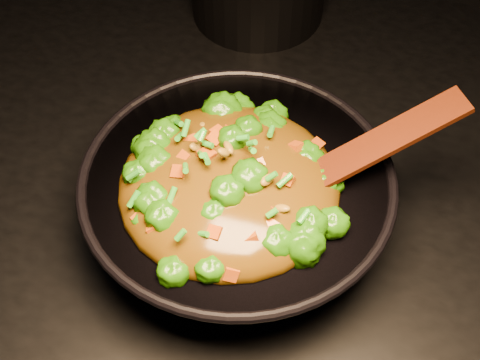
% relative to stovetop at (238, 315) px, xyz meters
% --- Properties ---
extents(stovetop, '(1.20, 0.90, 0.90)m').
position_rel_stovetop_xyz_m(stovetop, '(0.00, 0.00, 0.00)').
color(stovetop, black).
rests_on(stovetop, ground).
extents(wok, '(0.47, 0.47, 0.10)m').
position_rel_stovetop_xyz_m(wok, '(0.04, -0.11, 0.50)').
color(wok, black).
rests_on(wok, stovetop).
extents(stir_fry, '(0.31, 0.31, 0.09)m').
position_rel_stovetop_xyz_m(stir_fry, '(0.03, -0.13, 0.59)').
color(stir_fry, '#286F07').
rests_on(stir_fry, wok).
extents(spatula, '(0.21, 0.17, 0.10)m').
position_rel_stovetop_xyz_m(spatula, '(0.16, -0.07, 0.59)').
color(spatula, '#360F05').
rests_on(spatula, wok).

